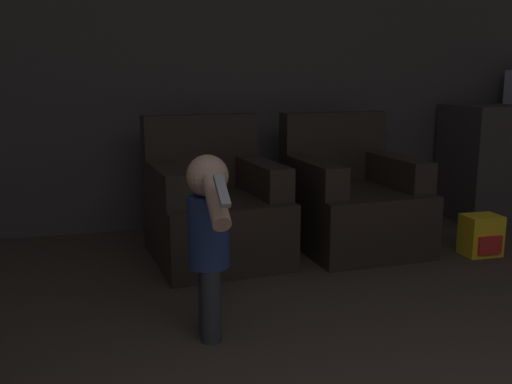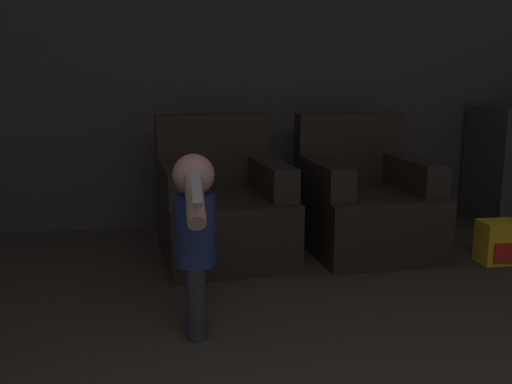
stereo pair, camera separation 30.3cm
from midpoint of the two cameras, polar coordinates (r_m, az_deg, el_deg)
wall_back at (r=4.34m, az=-5.95°, el=13.63°), size 8.40×0.05×2.60m
armchair_left at (r=3.63m, az=-6.67°, el=-1.71°), size 0.84×0.93×0.89m
armchair_right at (r=3.88m, az=7.26°, el=-0.88°), size 0.81×0.90×0.89m
person_toddler at (r=2.46m, az=-8.28°, el=-4.05°), size 0.18×0.56×0.82m
toy_backpack at (r=3.89m, az=19.55°, el=-4.15°), size 0.23×0.20×0.26m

